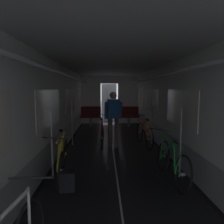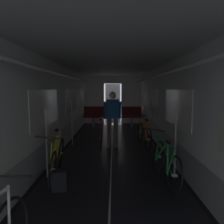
# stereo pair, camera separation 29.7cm
# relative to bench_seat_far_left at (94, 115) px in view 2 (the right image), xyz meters

# --- Properties ---
(train_car_shell) EXTENTS (3.14, 12.34, 2.57)m
(train_car_shell) POSITION_rel_bench_seat_far_left_xyz_m (0.90, -4.47, 1.13)
(train_car_shell) COLOR black
(train_car_shell) RESTS_ON ground
(bench_seat_far_left) EXTENTS (0.98, 0.51, 0.95)m
(bench_seat_far_left) POSITION_rel_bench_seat_far_left_xyz_m (0.00, 0.00, 0.00)
(bench_seat_far_left) COLOR gray
(bench_seat_far_left) RESTS_ON ground
(bench_seat_far_right) EXTENTS (0.98, 0.51, 0.95)m
(bench_seat_far_right) POSITION_rel_bench_seat_far_left_xyz_m (1.80, 0.00, 0.00)
(bench_seat_far_right) COLOR gray
(bench_seat_far_right) RESTS_ON ground
(bicycle_orange) EXTENTS (0.44, 1.69, 0.94)m
(bicycle_orange) POSITION_rel_bench_seat_far_left_xyz_m (1.89, -3.60, -0.18)
(bicycle_orange) COLOR black
(bicycle_orange) RESTS_ON ground
(bicycle_yellow) EXTENTS (0.44, 1.69, 0.95)m
(bicycle_yellow) POSITION_rel_bench_seat_far_left_xyz_m (-0.19, -5.91, -0.19)
(bicycle_yellow) COLOR black
(bicycle_yellow) RESTS_ON ground
(bicycle_green) EXTENTS (0.45, 1.69, 0.96)m
(bicycle_green) POSITION_rel_bench_seat_far_left_xyz_m (1.94, -6.16, -0.19)
(bicycle_green) COLOR black
(bicycle_green) RESTS_ON ground
(person_cyclist_aisle) EXTENTS (0.55, 0.40, 1.69)m
(person_cyclist_aisle) POSITION_rel_bench_seat_far_left_xyz_m (0.92, -3.73, 0.45)
(person_cyclist_aisle) COLOR brown
(person_cyclist_aisle) RESTS_ON ground
(bicycle_red_in_aisle) EXTENTS (0.44, 1.69, 0.95)m
(bicycle_red_in_aisle) POSITION_rel_bench_seat_far_left_xyz_m (0.58, -3.46, -0.18)
(bicycle_red_in_aisle) COLOR black
(bicycle_red_in_aisle) RESTS_ON ground
(backpack_on_floor) EXTENTS (0.29, 0.24, 0.34)m
(backpack_on_floor) POSITION_rel_bench_seat_far_left_xyz_m (0.00, -6.51, -0.40)
(backpack_on_floor) COLOR black
(backpack_on_floor) RESTS_ON ground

